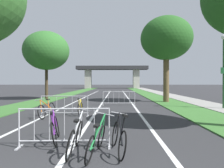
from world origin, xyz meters
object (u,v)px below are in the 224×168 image
Objects in this scene: bicycle_black_5 at (119,137)px; tree_left_oak_mid at (46,51)px; lamppost_with_sign at (224,64)px; bicycle_yellow_1 at (80,108)px; crowd_barrier_nearest at (64,128)px; bicycle_green_0 at (97,141)px; bicycle_purple_3 at (55,129)px; crowd_barrier_third at (119,99)px; tree_right_pine_near at (166,39)px; bicycle_orange_2 at (47,110)px; bicycle_silver_4 at (75,137)px; crowd_barrier_second at (64,106)px.

tree_left_oak_mid is at bearing 106.16° from bicycle_black_5.
bicycle_yellow_1 is at bearing -165.28° from lamppost_with_sign.
tree_left_oak_mid is 15.78m from lamppost_with_sign.
bicycle_yellow_1 is (-0.54, 5.41, -0.17)m from crowd_barrier_nearest.
bicycle_green_0 reaches higher than bicycle_purple_3.
bicycle_black_5 is (-0.14, -10.12, -0.14)m from crowd_barrier_third.
tree_left_oak_mid reaches higher than bicycle_green_0.
bicycle_yellow_1 is at bearing -116.06° from crowd_barrier_third.
crowd_barrier_third is at bearing 95.13° from bicycle_green_0.
tree_right_pine_near is 6.97m from crowd_barrier_third.
tree_right_pine_near is at bearing -127.57° from bicycle_orange_2.
tree_right_pine_near is 4.34× the size of bicycle_black_5.
crowd_barrier_third is at bearing 82.85° from bicycle_silver_4.
bicycle_yellow_1 is 5.88m from bicycle_silver_4.
crowd_barrier_second is (-1.26, 4.88, 0.00)m from crowd_barrier_nearest.
bicycle_yellow_1 is (-6.27, -6.85, -5.17)m from tree_right_pine_near.
bicycle_yellow_1 is (5.11, -9.39, -4.56)m from tree_left_oak_mid.
crowd_barrier_second is 5.91m from bicycle_black_5.
tree_left_oak_mid is at bearing 111.27° from bicycle_silver_4.
crowd_barrier_third is 10.38m from bicycle_green_0.
crowd_barrier_nearest is at bearing -137.05° from lamppost_with_sign.
tree_right_pine_near reaches higher than crowd_barrier_nearest.
crowd_barrier_second is at bearing 106.88° from bicycle_silver_4.
crowd_barrier_third is at bearing -34.87° from tree_left_oak_mid.
bicycle_green_0 is 0.96× the size of bicycle_silver_4.
bicycle_purple_3 reaches higher than bicycle_yellow_1.
crowd_barrier_third is (2.84, 4.88, 0.00)m from crowd_barrier_second.
bicycle_purple_3 is (1.64, -4.03, -0.00)m from bicycle_orange_2.
bicycle_silver_4 is (1.64, -5.28, -0.13)m from crowd_barrier_second.
lamppost_with_sign is (2.57, -4.53, -2.64)m from tree_right_pine_near.
bicycle_silver_4 is (-1.20, -10.15, -0.13)m from crowd_barrier_third.
bicycle_purple_3 is (-6.13, -11.75, -5.15)m from tree_right_pine_near.
crowd_barrier_nearest is 1.00× the size of crowd_barrier_third.
bicycle_silver_4 reaches higher than bicycle_green_0.
bicycle_black_5 reaches higher than bicycle_purple_3.
tree_right_pine_near is 3.03× the size of crowd_barrier_nearest.
tree_right_pine_near is at bearing 50.09° from bicycle_purple_3.
lamppost_with_sign reaches higher than bicycle_orange_2.
bicycle_purple_3 is (-8.70, -7.22, -2.50)m from lamppost_with_sign.
lamppost_with_sign reaches higher than bicycle_green_0.
crowd_barrier_nearest is at bearing 121.83° from bicycle_orange_2.
tree_left_oak_mid is at bearing 110.92° from crowd_barrier_nearest.
crowd_barrier_second is at bearing 108.33° from bicycle_black_5.
tree_right_pine_near is 4.39× the size of bicycle_purple_3.
tree_left_oak_mid is at bearing 97.83° from bicycle_purple_3.
lamppost_with_sign is 1.95× the size of crowd_barrier_nearest.
bicycle_purple_3 is at bearing 128.46° from crowd_barrier_nearest.
crowd_barrier_second is 1.46× the size of bicycle_yellow_1.
tree_right_pine_near is 5.84m from lamppost_with_sign.
bicycle_green_0 is 0.99× the size of bicycle_purple_3.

